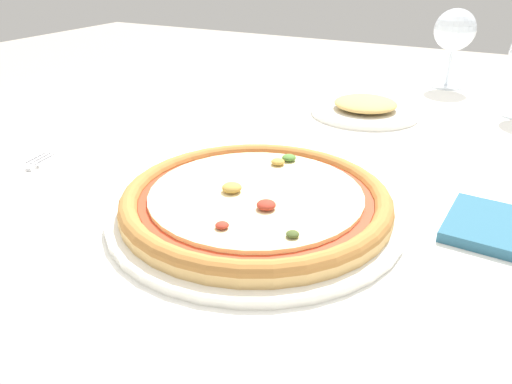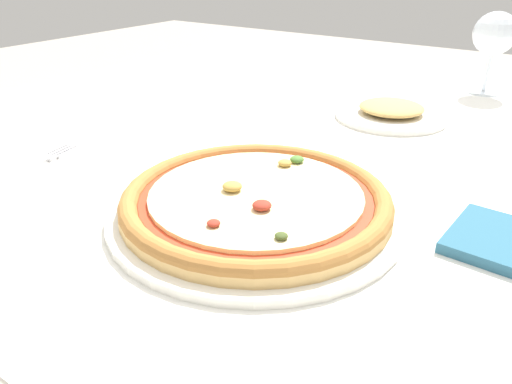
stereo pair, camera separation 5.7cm
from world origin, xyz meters
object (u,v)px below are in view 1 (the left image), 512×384
Objects in this scene: pizza_plate at (256,202)px; fork at (13,175)px; side_plate at (365,108)px; wine_glass_far_right at (455,32)px; dining_table at (281,166)px.

fork is (-0.34, -0.06, -0.01)m from pizza_plate.
pizza_plate is 1.72× the size of side_plate.
fork is 0.91m from wine_glass_far_right.
side_plate is (0.34, 0.50, 0.01)m from fork.
dining_table is 0.20m from side_plate.
dining_table is 6.67× the size of side_plate.
side_plate reaches higher than fork.
wine_glass_far_right is at bearing 65.15° from dining_table.
fork is 0.86× the size of side_plate.
dining_table is 0.51m from wine_glass_far_right.
dining_table is at bearing 109.88° from pizza_plate.
wine_glass_far_right reaches higher than dining_table.
side_plate is at bearing -109.00° from wine_glass_far_right.
pizza_plate is 0.44m from side_plate.
pizza_plate reaches higher than side_plate.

